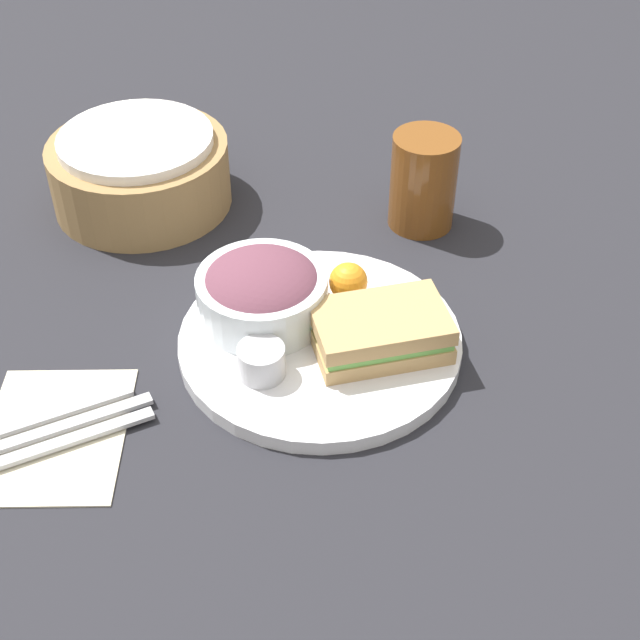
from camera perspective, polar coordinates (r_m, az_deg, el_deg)
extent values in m
plane|color=#232328|center=(0.87, 0.00, -1.77)|extent=(4.00, 4.00, 0.00)
cylinder|color=silver|center=(0.87, 0.00, -1.39)|extent=(0.27, 0.27, 0.02)
cube|color=tan|center=(0.85, 3.84, -1.30)|extent=(0.14, 0.11, 0.02)
cube|color=#6BB24C|center=(0.84, 3.88, -0.70)|extent=(0.13, 0.10, 0.01)
cube|color=tan|center=(0.83, 3.91, -0.09)|extent=(0.14, 0.11, 0.02)
cylinder|color=white|center=(0.87, -3.72, 1.53)|extent=(0.13, 0.13, 0.05)
ellipsoid|color=brown|center=(0.86, -3.75, 2.22)|extent=(0.12, 0.12, 0.05)
cylinder|color=#B7B7BC|center=(0.81, -3.77, -2.64)|extent=(0.04, 0.04, 0.03)
sphere|color=orange|center=(0.89, 1.82, 2.47)|extent=(0.04, 0.04, 0.04)
cylinder|color=brown|center=(1.02, 6.63, 8.82)|extent=(0.07, 0.07, 0.11)
cylinder|color=#997547|center=(1.07, -11.41, 9.15)|extent=(0.21, 0.21, 0.08)
cylinder|color=white|center=(1.05, -11.74, 11.22)|extent=(0.18, 0.18, 0.01)
cube|color=beige|center=(0.83, -16.59, -6.95)|extent=(0.12, 0.16, 0.00)
cube|color=#B2B2B7|center=(0.81, -16.37, -7.60)|extent=(0.16, 0.08, 0.01)
cube|color=#B2B2B7|center=(0.82, -16.65, -6.74)|extent=(0.17, 0.09, 0.01)
cube|color=#B2B2B7|center=(0.83, -16.93, -5.90)|extent=(0.14, 0.08, 0.01)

